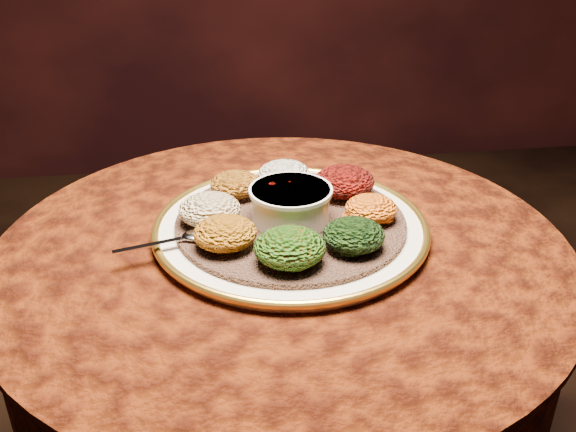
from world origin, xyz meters
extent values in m
cylinder|color=black|center=(0.00, 0.00, 0.34)|extent=(0.12, 0.12, 0.68)
cylinder|color=black|center=(0.00, 0.00, 0.70)|extent=(0.80, 0.80, 0.04)
cylinder|color=#4A1806|center=(0.00, 0.00, 0.56)|extent=(0.93, 0.93, 0.34)
cylinder|color=#4A1806|center=(0.00, 0.00, 0.73)|extent=(0.96, 0.96, 0.01)
cylinder|color=silver|center=(0.02, 0.03, 0.74)|extent=(0.51, 0.51, 0.02)
torus|color=gold|center=(0.02, 0.03, 0.75)|extent=(0.47, 0.47, 0.01)
cylinder|color=brown|center=(0.02, 0.03, 0.76)|extent=(0.39, 0.39, 0.01)
cylinder|color=silver|center=(0.02, 0.03, 0.79)|extent=(0.13, 0.13, 0.06)
cylinder|color=silver|center=(0.02, 0.03, 0.82)|extent=(0.14, 0.14, 0.01)
cylinder|color=#590504|center=(0.02, 0.03, 0.81)|extent=(0.11, 0.11, 0.01)
ellipsoid|color=silver|center=(-0.14, -0.02, 0.77)|extent=(0.05, 0.03, 0.01)
cube|color=silver|center=(-0.21, -0.03, 0.77)|extent=(0.12, 0.04, 0.00)
ellipsoid|color=silver|center=(0.03, 0.16, 0.79)|extent=(0.10, 0.09, 0.05)
ellipsoid|color=black|center=(0.13, 0.11, 0.79)|extent=(0.11, 0.10, 0.05)
ellipsoid|color=#C36910|center=(0.15, 0.01, 0.78)|extent=(0.09, 0.08, 0.04)
ellipsoid|color=black|center=(0.10, -0.08, 0.79)|extent=(0.10, 0.09, 0.05)
ellipsoid|color=#9D2E0A|center=(0.00, -0.11, 0.79)|extent=(0.11, 0.10, 0.05)
ellipsoid|color=#9C580D|center=(-0.10, -0.05, 0.79)|extent=(0.10, 0.09, 0.05)
ellipsoid|color=maroon|center=(-0.12, 0.03, 0.79)|extent=(0.10, 0.10, 0.05)
ellipsoid|color=#925811|center=(-0.07, 0.13, 0.78)|extent=(0.09, 0.09, 0.04)
camera|label=1|loc=(-0.12, -0.92, 1.28)|focal=40.00mm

